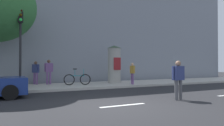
# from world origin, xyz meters

# --- Properties ---
(ground_plane) EXTENTS (80.00, 80.00, 0.00)m
(ground_plane) POSITION_xyz_m (0.00, 0.00, 0.00)
(ground_plane) COLOR #232326
(sidewalk_curb) EXTENTS (36.00, 4.00, 0.15)m
(sidewalk_curb) POSITION_xyz_m (0.00, 7.00, 0.07)
(sidewalk_curb) COLOR #B2ADA3
(sidewalk_curb) RESTS_ON ground_plane
(lane_markings) EXTENTS (25.80, 0.16, 0.01)m
(lane_markings) POSITION_xyz_m (0.00, 0.00, 0.00)
(lane_markings) COLOR silver
(lane_markings) RESTS_ON ground_plane
(building_backdrop) EXTENTS (36.00, 5.00, 10.65)m
(building_backdrop) POSITION_xyz_m (0.00, 12.00, 5.33)
(building_backdrop) COLOR gray
(building_backdrop) RESTS_ON ground_plane
(traffic_light) EXTENTS (0.24, 0.45, 4.26)m
(traffic_light) POSITION_xyz_m (-3.19, 5.24, 3.02)
(traffic_light) COLOR black
(traffic_light) RESTS_ON sidewalk_curb
(poster_column) EXTENTS (1.04, 1.04, 2.79)m
(poster_column) POSITION_xyz_m (3.27, 7.18, 1.56)
(poster_column) COLOR #9E9B93
(poster_column) RESTS_ON sidewalk_curb
(pedestrian_with_bag) EXTENTS (0.67, 0.27, 1.63)m
(pedestrian_with_bag) POSITION_xyz_m (2.63, 0.01, 0.97)
(pedestrian_with_bag) COLOR #4C4C51
(pedestrian_with_bag) RESTS_ON ground_plane
(pedestrian_in_red_top) EXTENTS (0.58, 0.27, 1.70)m
(pedestrian_in_red_top) POSITION_xyz_m (-1.31, 8.11, 1.14)
(pedestrian_in_red_top) COLOR #724C84
(pedestrian_in_red_top) RESTS_ON sidewalk_curb
(pedestrian_in_light_jacket) EXTENTS (0.37, 0.63, 1.48)m
(pedestrian_in_light_jacket) POSITION_xyz_m (3.87, 5.61, 1.02)
(pedestrian_in_light_jacket) COLOR #724C84
(pedestrian_in_light_jacket) RESTS_ON sidewalk_curb
(pedestrian_with_backpack) EXTENTS (0.47, 0.50, 1.59)m
(pedestrian_with_backpack) POSITION_xyz_m (-2.13, 8.47, 1.08)
(pedestrian_with_backpack) COLOR #724C84
(pedestrian_with_backpack) RESTS_ON sidewalk_curb
(bicycle_leaning) EXTENTS (1.74, 0.44, 1.09)m
(bicycle_leaning) POSITION_xyz_m (0.30, 6.74, 0.54)
(bicycle_leaning) COLOR black
(bicycle_leaning) RESTS_ON sidewalk_curb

